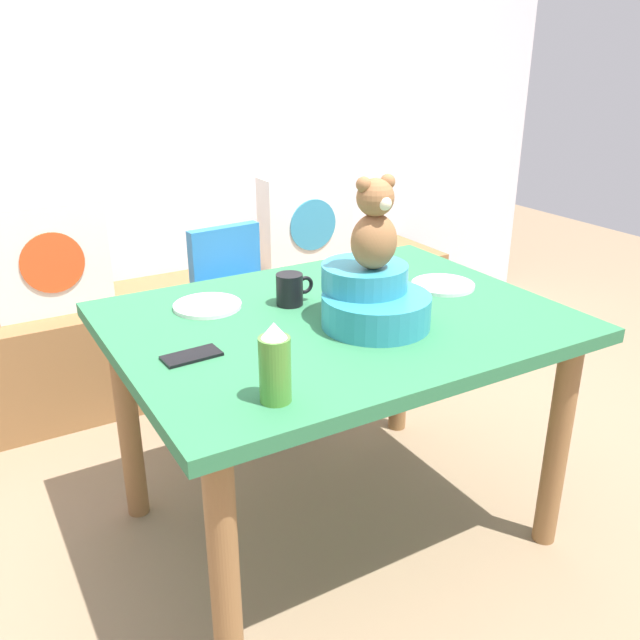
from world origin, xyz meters
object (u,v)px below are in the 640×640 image
at_px(pillow_floral_right, 306,222).
at_px(cell_phone, 192,356).
at_px(pillow_floral_left, 49,258).
at_px(ketchup_bottle, 275,365).
at_px(infant_seat_teal, 372,299).
at_px(dinner_plate_far, 443,285).
at_px(dinner_plate_near, 207,306).
at_px(teddy_bear, 375,226).
at_px(dining_table, 337,348).
at_px(coffee_mug, 290,289).
at_px(highchair, 242,299).

height_order(pillow_floral_right, cell_phone, pillow_floral_right).
distance_m(pillow_floral_left, ketchup_bottle, 1.59).
height_order(pillow_floral_left, ketchup_bottle, ketchup_bottle).
bearing_deg(pillow_floral_left, ketchup_bottle, -82.50).
xyz_separation_m(pillow_floral_left, cell_phone, (0.12, -1.27, 0.06)).
height_order(infant_seat_teal, dinner_plate_far, infant_seat_teal).
height_order(dinner_plate_near, cell_phone, dinner_plate_near).
bearing_deg(teddy_bear, pillow_floral_left, 115.90).
bearing_deg(dining_table, pillow_floral_left, 115.76).
xyz_separation_m(pillow_floral_left, coffee_mug, (0.51, -1.06, 0.11)).
bearing_deg(dinner_plate_far, ketchup_bottle, -153.78).
xyz_separation_m(pillow_floral_left, dinner_plate_far, (1.00, -1.17, 0.07)).
bearing_deg(ketchup_bottle, dinner_plate_far, 26.22).
bearing_deg(cell_phone, infant_seat_teal, -97.84).
bearing_deg(teddy_bear, dinner_plate_far, 20.09).
height_order(coffee_mug, dinner_plate_near, coffee_mug).
distance_m(dining_table, highchair, 0.81).
bearing_deg(dinner_plate_near, pillow_floral_left, 106.46).
relative_size(infant_seat_teal, ketchup_bottle, 1.78).
bearing_deg(cell_phone, dinner_plate_near, -31.21).
bearing_deg(dinner_plate_far, highchair, 116.17).
bearing_deg(cell_phone, teddy_bear, -97.90).
distance_m(pillow_floral_right, dinner_plate_far, 1.18).
bearing_deg(teddy_bear, highchair, 90.22).
bearing_deg(highchair, teddy_bear, -89.78).
relative_size(highchair, coffee_mug, 6.58).
height_order(infant_seat_teal, cell_phone, infant_seat_teal).
distance_m(pillow_floral_right, teddy_bear, 1.45).
bearing_deg(pillow_floral_right, coffee_mug, -121.22).
bearing_deg(coffee_mug, ketchup_bottle, -121.18).
xyz_separation_m(dining_table, cell_phone, (-0.46, -0.05, 0.11)).
bearing_deg(teddy_bear, infant_seat_teal, 90.00).
height_order(dining_table, cell_phone, cell_phone).
relative_size(infant_seat_teal, dinner_plate_far, 1.65).
bearing_deg(pillow_floral_left, infant_seat_teal, -64.09).
relative_size(dinner_plate_near, dinner_plate_far, 1.00).
xyz_separation_m(ketchup_bottle, coffee_mug, (0.30, 0.50, -0.04)).
distance_m(pillow_floral_left, cell_phone, 1.27).
bearing_deg(dinner_plate_near, coffee_mug, -23.97).
relative_size(coffee_mug, dinner_plate_near, 0.60).
xyz_separation_m(teddy_bear, dinner_plate_far, (0.37, 0.13, -0.27)).
bearing_deg(dinner_plate_far, infant_seat_teal, -159.98).
relative_size(dinner_plate_far, cell_phone, 1.39).
relative_size(ketchup_bottle, cell_phone, 1.28).
relative_size(highchair, infant_seat_teal, 2.39).
height_order(dining_table, dinner_plate_far, dinner_plate_far).
bearing_deg(coffee_mug, pillow_floral_left, 115.58).
relative_size(teddy_bear, coffee_mug, 2.08).
bearing_deg(dinner_plate_near, ketchup_bottle, -97.46).
distance_m(teddy_bear, cell_phone, 0.58).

